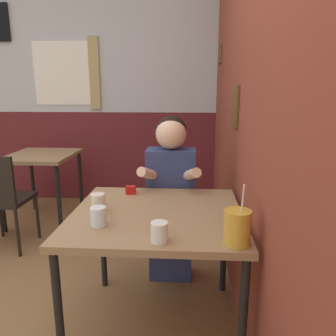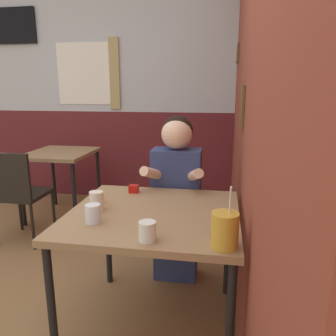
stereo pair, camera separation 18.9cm
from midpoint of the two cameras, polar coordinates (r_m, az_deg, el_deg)
name	(u,v)px [view 1 (the left image)]	position (r m, az deg, el deg)	size (l,w,h in m)	color
brick_wall_right	(234,92)	(2.66, 9.34, 12.94)	(0.08, 4.55, 2.70)	brown
back_wall	(107,90)	(4.09, -11.86, 13.13)	(5.55, 0.09, 2.70)	silver
main_table	(157,223)	(1.82, -4.96, -9.61)	(0.92, 0.87, 0.72)	#93704C
background_table	(42,163)	(3.65, -22.51, 0.82)	(0.65, 0.72, 0.72)	#93704C
chair_near_window	(0,195)	(3.15, -28.81, -4.21)	(0.40, 0.40, 0.86)	black
person_seated	(171,194)	(2.34, -1.81, -4.61)	(0.42, 0.41, 1.20)	navy
cocktail_pitcher	(237,227)	(1.43, 8.22, -10.26)	(0.12, 0.12, 0.27)	gold
glass_near_pitcher	(98,216)	(1.66, -15.30, -8.20)	(0.08, 0.08, 0.09)	silver
glass_center	(159,232)	(1.45, -5.31, -11.10)	(0.08, 0.08, 0.09)	silver
glass_far_side	(98,204)	(1.82, -15.03, -6.05)	(0.08, 0.08, 0.11)	silver
condiment_ketchup	(131,190)	(2.11, -9.07, -3.83)	(0.06, 0.04, 0.05)	#B7140F
condiment_mustard	(97,201)	(1.95, -14.99, -5.60)	(0.06, 0.04, 0.05)	yellow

